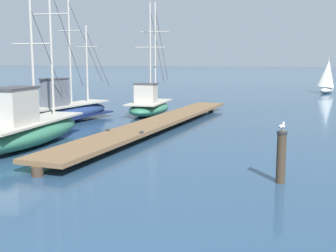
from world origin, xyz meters
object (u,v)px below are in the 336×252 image
perched_seagull (282,126)px  fishing_boat_1 (149,105)px  fishing_boat_0 (29,128)px  distant_sailboat (327,77)px  mooring_piling (281,156)px  fishing_boat_3 (67,110)px

perched_seagull → fishing_boat_1: bearing=124.6°
fishing_boat_0 → distant_sailboat: 35.57m
fishing_boat_0 → mooring_piling: fishing_boat_0 is taller
fishing_boat_1 → distant_sailboat: 25.32m
mooring_piling → distant_sailboat: size_ratio=0.40×
fishing_boat_0 → perched_seagull: fishing_boat_0 is taller
fishing_boat_3 → perched_seagull: fishing_boat_3 is taller
fishing_boat_1 → mooring_piling: size_ratio=4.80×
fishing_boat_0 → distant_sailboat: fishing_boat_0 is taller
fishing_boat_3 → perched_seagull: size_ratio=20.56×
fishing_boat_1 → mooring_piling: bearing=-55.4°
mooring_piling → distant_sailboat: (2.11, 35.71, 0.87)m
fishing_boat_1 → fishing_boat_3: size_ratio=0.91×
fishing_boat_0 → perched_seagull: size_ratio=23.22×
fishing_boat_0 → fishing_boat_1: fishing_boat_0 is taller
distant_sailboat → perched_seagull: bearing=-93.4°
fishing_boat_1 → mooring_piling: 15.70m
fishing_boat_0 → fishing_boat_3: 6.63m
perched_seagull → distant_sailboat: 35.78m
mooring_piling → perched_seagull: (-0.00, -0.01, 0.85)m
fishing_boat_3 → distant_sailboat: (14.27, 27.10, 0.97)m
distant_sailboat → fishing_boat_1: bearing=-115.8°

